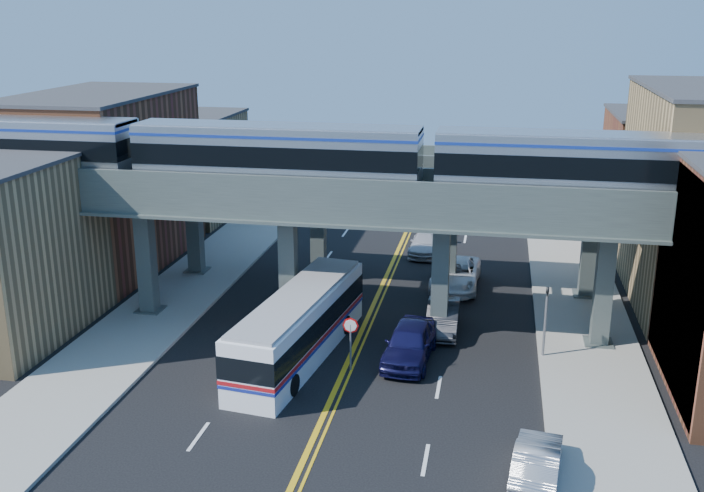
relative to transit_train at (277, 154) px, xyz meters
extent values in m
plane|color=black|center=(4.43, -8.00, -9.18)|extent=(120.00, 120.00, 0.00)
cube|color=gray|center=(-7.07, 2.00, -9.10)|extent=(5.00, 70.00, 0.16)
cube|color=gray|center=(15.93, 2.00, -9.10)|extent=(5.00, 70.00, 0.16)
cube|color=brown|center=(-14.07, 8.00, -3.68)|extent=(8.00, 14.00, 11.00)
cube|color=#A58555|center=(-14.07, 21.00, -5.18)|extent=(8.00, 10.00, 8.00)
cube|color=brown|center=(22.93, 21.00, -4.68)|extent=(8.00, 10.00, 9.00)
cube|color=teal|center=(18.98, -4.00, -4.43)|extent=(0.10, 9.50, 9.50)
cube|color=#414C4A|center=(-7.57, 0.00, -6.18)|extent=(0.85, 0.85, 6.00)
cube|color=#414C4A|center=(0.43, 0.00, -6.18)|extent=(0.85, 0.85, 6.00)
cube|color=#414C4A|center=(8.43, 0.00, -6.18)|extent=(0.85, 0.85, 6.00)
cube|color=#414C4A|center=(16.43, 0.00, -6.18)|extent=(0.85, 0.85, 6.00)
cube|color=#454F49|center=(4.43, 0.00, -2.48)|extent=(52.00, 3.60, 1.40)
cube|color=#414C4A|center=(-7.57, 7.00, -6.18)|extent=(0.85, 0.85, 6.00)
cube|color=#414C4A|center=(0.43, 7.00, -6.18)|extent=(0.85, 0.85, 6.00)
cube|color=#414C4A|center=(8.43, 7.00, -6.18)|extent=(0.85, 0.85, 6.00)
cube|color=#414C4A|center=(16.43, 7.00, -6.18)|extent=(0.85, 0.85, 6.00)
cube|color=#454F49|center=(4.43, 7.00, -2.48)|extent=(52.00, 3.60, 1.40)
cube|color=black|center=(-10.67, 0.00, -1.66)|extent=(2.10, 2.10, 0.24)
cube|color=silver|center=(-15.31, 0.00, -0.02)|extent=(14.51, 2.77, 3.05)
cube|color=black|center=(-15.31, 0.00, 0.13)|extent=(14.53, 2.83, 1.05)
cube|color=black|center=(-4.64, 0.00, -1.66)|extent=(2.10, 2.10, 0.24)
cube|color=black|center=(4.64, 0.00, -1.66)|extent=(2.10, 2.10, 0.24)
cube|color=silver|center=(0.00, 0.00, -0.02)|extent=(14.51, 2.77, 3.05)
cube|color=black|center=(0.00, 0.00, 0.13)|extent=(14.53, 2.83, 1.05)
cube|color=black|center=(10.67, 0.00, -1.66)|extent=(2.10, 2.10, 0.24)
cube|color=black|center=(19.95, 0.00, -1.66)|extent=(2.10, 2.10, 0.24)
cube|color=silver|center=(15.31, 0.00, -0.02)|extent=(14.51, 2.77, 3.05)
cube|color=black|center=(15.31, 0.00, 0.13)|extent=(14.53, 2.83, 1.05)
cylinder|color=slate|center=(4.73, -5.00, -8.03)|extent=(0.09, 0.09, 2.30)
cylinder|color=red|center=(4.73, -5.00, -6.93)|extent=(0.76, 0.04, 0.76)
cylinder|color=slate|center=(13.63, -2.00, -7.58)|extent=(0.12, 0.12, 3.20)
imported|color=black|center=(13.63, -2.00, -5.53)|extent=(0.15, 0.18, 0.90)
cube|color=white|center=(2.02, -4.00, -7.65)|extent=(4.11, 12.14, 3.08)
cube|color=black|center=(2.02, -4.00, -7.25)|extent=(4.18, 12.19, 1.04)
cube|color=#B21419|center=(2.02, -4.00, -7.94)|extent=(4.17, 12.19, 0.18)
cylinder|color=black|center=(1.52, -7.78, -8.69)|extent=(2.79, 1.33, 0.99)
cylinder|color=black|center=(2.46, -0.70, -8.69)|extent=(2.79, 1.33, 0.99)
imported|color=#100F3A|center=(7.30, -3.43, -8.28)|extent=(2.49, 5.46, 1.82)
imported|color=#2F2E31|center=(8.60, 0.50, -8.41)|extent=(1.70, 4.71, 1.54)
imported|color=white|center=(8.84, 7.39, -8.35)|extent=(2.95, 6.05, 1.66)
imported|color=silver|center=(6.39, 14.03, -8.46)|extent=(2.16, 5.02, 1.44)
imported|color=#99999D|center=(12.93, -12.68, -8.43)|extent=(2.13, 4.72, 1.50)
camera|label=1|loc=(11.01, -37.85, 7.03)|focal=40.00mm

